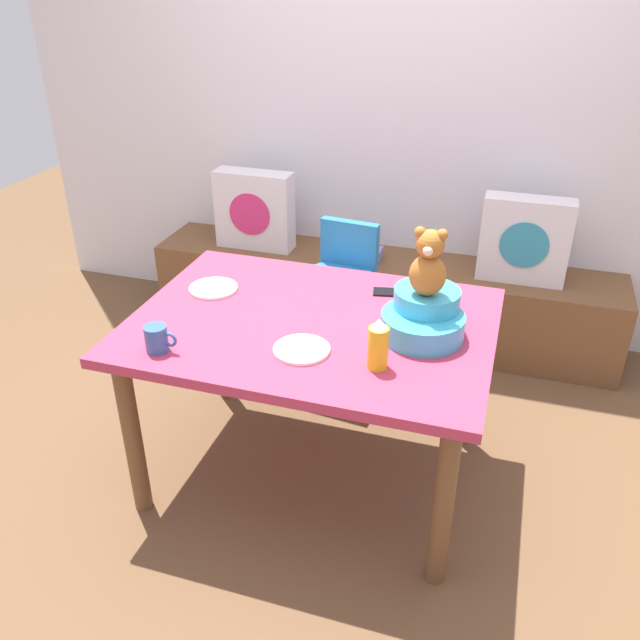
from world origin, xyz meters
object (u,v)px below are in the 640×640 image
object	(u,v)px
pillow_floral_right	(525,240)
coffee_mug	(157,339)
cell_phone	(391,292)
book_stack	(363,253)
highchair	(340,280)
dining_table	(312,342)
dinner_plate_near	(302,350)
infant_seat_teal	(424,316)
teddy_bear	(428,264)
dinner_plate_far	(213,288)
ketchup_bottle	(378,345)
pillow_floral_left	(255,210)

from	to	relation	value
pillow_floral_right	coffee_mug	world-z (taller)	pillow_floral_right
pillow_floral_right	cell_phone	size ratio (longest dim) A/B	3.06
book_stack	highchair	bearing A→B (deg)	-91.77
dining_table	coffee_mug	bearing A→B (deg)	-140.95
highchair	dinner_plate_near	world-z (taller)	highchair
infant_seat_teal	cell_phone	xyz separation A→B (m)	(-0.18, 0.29, -0.07)
teddy_bear	dinner_plate_far	xyz separation A→B (m)	(-0.88, 0.10, -0.27)
teddy_bear	dinner_plate_far	distance (m)	0.93
pillow_floral_right	ketchup_bottle	xyz separation A→B (m)	(-0.43, -1.46, 0.15)
pillow_floral_left	dining_table	xyz separation A→B (m)	(0.74, -1.22, -0.04)
highchair	teddy_bear	xyz separation A→B (m)	(0.53, -0.78, 0.50)
cell_phone	pillow_floral_left	bearing A→B (deg)	35.41
book_stack	dining_table	xyz separation A→B (m)	(0.11, -1.24, 0.16)
dinner_plate_near	book_stack	bearing A→B (deg)	95.40
dinner_plate_near	highchair	bearing A→B (deg)	98.43
teddy_bear	dining_table	bearing A→B (deg)	-176.00
coffee_mug	dinner_plate_near	world-z (taller)	coffee_mug
book_stack	pillow_floral_right	bearing A→B (deg)	-1.43
pillow_floral_left	pillow_floral_right	world-z (taller)	same
infant_seat_teal	cell_phone	bearing A→B (deg)	121.88
ketchup_bottle	pillow_floral_left	bearing A→B (deg)	125.72
pillow_floral_left	coffee_mug	bearing A→B (deg)	-79.43
infant_seat_teal	dinner_plate_near	xyz separation A→B (m)	(-0.38, -0.25, -0.07)
dinner_plate_near	coffee_mug	bearing A→B (deg)	-163.06
dinner_plate_near	dinner_plate_far	bearing A→B (deg)	145.60
highchair	ketchup_bottle	bearing A→B (deg)	-67.78
infant_seat_teal	teddy_bear	world-z (taller)	teddy_bear
dinner_plate_near	cell_phone	distance (m)	0.57
pillow_floral_right	coffee_mug	xyz separation A→B (m)	(-1.18, -1.58, 0.11)
dining_table	ketchup_bottle	world-z (taller)	ketchup_bottle
dining_table	dinner_plate_far	distance (m)	0.50
dinner_plate_far	pillow_floral_right	bearing A→B (deg)	42.23
book_stack	dining_table	distance (m)	1.26
cell_phone	dinner_plate_near	bearing A→B (deg)	147.32
coffee_mug	dinner_plate_near	bearing A→B (deg)	16.94
ketchup_bottle	infant_seat_teal	bearing A→B (deg)	67.87
highchair	infant_seat_teal	size ratio (longest dim) A/B	2.39
dinner_plate_far	teddy_bear	bearing A→B (deg)	-6.36
book_stack	teddy_bear	world-z (taller)	teddy_bear
book_stack	cell_phone	xyz separation A→B (m)	(0.34, -0.93, 0.25)
infant_seat_teal	pillow_floral_right	bearing A→B (deg)	74.88
pillow_floral_right	teddy_bear	distance (m)	1.28
dining_table	teddy_bear	world-z (taller)	teddy_bear
pillow_floral_left	book_stack	bearing A→B (deg)	1.89
dining_table	dinner_plate_far	xyz separation A→B (m)	(-0.47, 0.13, 0.10)
pillow_floral_right	pillow_floral_left	bearing A→B (deg)	180.00
pillow_floral_left	infant_seat_teal	bearing A→B (deg)	-45.89
book_stack	cell_phone	distance (m)	1.02
ketchup_bottle	cell_phone	distance (m)	0.56
pillow_floral_right	book_stack	world-z (taller)	pillow_floral_right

